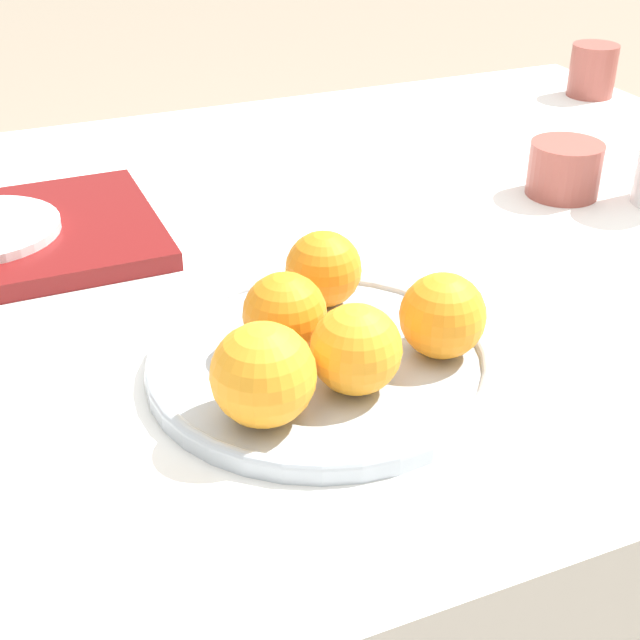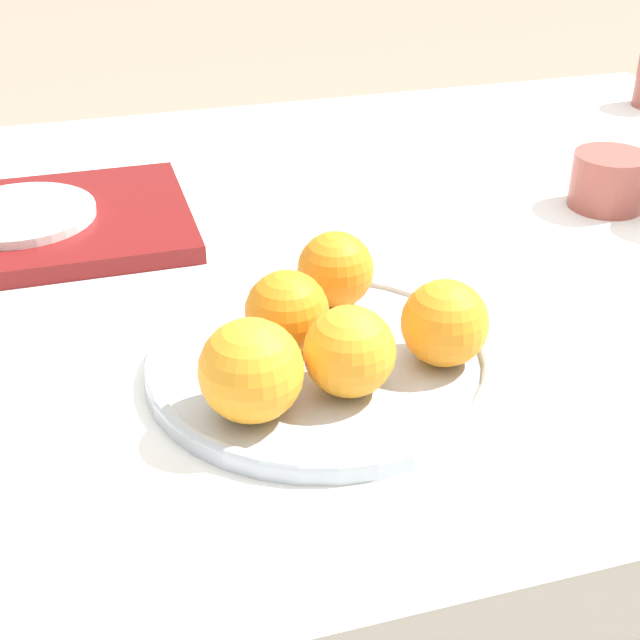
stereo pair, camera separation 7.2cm
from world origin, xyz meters
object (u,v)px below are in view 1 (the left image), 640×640
object	(u,v)px
orange_2	(443,316)
orange_3	(323,269)
fruit_platter	(320,362)
orange_4	(263,375)
cup_0	(593,70)
orange_1	(356,349)
cup_1	(566,170)
orange_0	(285,314)

from	to	relation	value
orange_2	orange_3	size ratio (longest dim) A/B	1.03
fruit_platter	orange_4	distance (m)	0.10
fruit_platter	orange_2	distance (m)	0.11
orange_3	cup_0	size ratio (longest dim) A/B	0.87
fruit_platter	orange_4	world-z (taller)	orange_4
orange_3	orange_4	size ratio (longest dim) A/B	0.88
fruit_platter	orange_4	xyz separation A→B (m)	(-0.07, -0.06, 0.04)
fruit_platter	orange_3	size ratio (longest dim) A/B	4.14
orange_1	orange_2	world-z (taller)	same
orange_4	orange_2	bearing A→B (deg)	9.66
orange_2	cup_0	xyz separation A→B (m)	(0.61, 0.59, -0.01)
cup_0	orange_1	bearing A→B (deg)	-138.92
orange_2	orange_4	xyz separation A→B (m)	(-0.17, -0.03, 0.00)
orange_4	cup_1	xyz separation A→B (m)	(0.49, 0.30, -0.02)
orange_1	cup_1	bearing A→B (deg)	34.91
orange_1	cup_1	world-z (taller)	orange_1
orange_1	cup_0	bearing A→B (deg)	41.08
orange_0	cup_1	world-z (taller)	orange_0
orange_4	cup_0	xyz separation A→B (m)	(0.78, 0.62, -0.01)
orange_0	orange_3	world-z (taller)	same
fruit_platter	orange_1	xyz separation A→B (m)	(0.01, -0.05, 0.04)
orange_3	orange_4	world-z (taller)	orange_4
fruit_platter	cup_1	size ratio (longest dim) A/B	3.35
orange_0	cup_1	xyz separation A→B (m)	(0.44, 0.21, -0.02)
orange_2	cup_1	distance (m)	0.42
orange_1	orange_4	size ratio (longest dim) A/B	0.91
orange_3	cup_0	bearing A→B (deg)	35.35
fruit_platter	orange_3	distance (m)	0.10
orange_4	cup_1	size ratio (longest dim) A/B	0.91
orange_2	fruit_platter	bearing A→B (deg)	162.01
cup_1	orange_3	bearing A→B (deg)	-158.34
orange_3	cup_1	size ratio (longest dim) A/B	0.81
orange_0	orange_4	xyz separation A→B (m)	(-0.05, -0.08, 0.00)
cup_1	cup_0	bearing A→B (deg)	48.21
orange_4	cup_1	world-z (taller)	orange_4
cup_0	orange_2	bearing A→B (deg)	-136.00
orange_1	cup_1	distance (m)	0.50
orange_0	orange_3	size ratio (longest dim) A/B	1.01
orange_1	cup_0	distance (m)	0.93
orange_4	cup_0	world-z (taller)	orange_4
orange_0	orange_1	bearing A→B (deg)	-67.34
orange_1	orange_2	size ratio (longest dim) A/B	1.00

